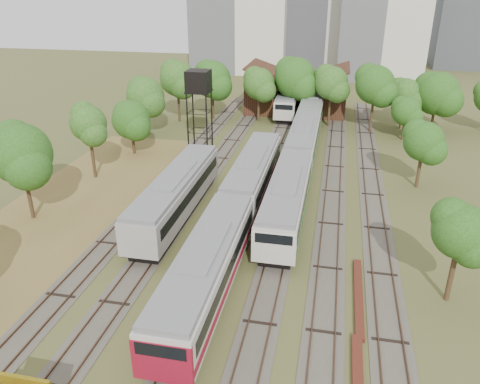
# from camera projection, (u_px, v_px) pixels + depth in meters

# --- Properties ---
(ground) EXTENTS (240.00, 240.00, 0.00)m
(ground) POSITION_uv_depth(u_px,v_px,m) (217.00, 355.00, 27.30)
(ground) COLOR #475123
(ground) RESTS_ON ground
(dry_grass_patch) EXTENTS (14.00, 60.00, 0.04)m
(dry_grass_patch) POSITION_uv_depth(u_px,v_px,m) (26.00, 251.00, 37.79)
(dry_grass_patch) COLOR brown
(dry_grass_patch) RESTS_ON ground
(tracks) EXTENTS (24.60, 80.00, 0.19)m
(tracks) POSITION_uv_depth(u_px,v_px,m) (269.00, 186.00, 49.72)
(tracks) COLOR #4C473D
(tracks) RESTS_ON ground
(railcar_red_set) EXTENTS (3.30, 34.57, 4.09)m
(railcar_red_set) POSITION_uv_depth(u_px,v_px,m) (234.00, 214.00, 39.13)
(railcar_red_set) COLOR black
(railcar_red_set) RESTS_ON ground
(railcar_green_set) EXTENTS (3.30, 52.08, 4.09)m
(railcar_green_set) POSITION_uv_depth(u_px,v_px,m) (303.00, 140.00, 57.13)
(railcar_green_set) COLOR black
(railcar_green_set) RESTS_ON ground
(railcar_rear) EXTENTS (3.19, 16.08, 3.95)m
(railcar_rear) POSITION_uv_depth(u_px,v_px,m) (290.00, 100.00, 76.73)
(railcar_rear) COLOR black
(railcar_rear) RESTS_ON ground
(old_grey_coach) EXTENTS (3.28, 18.00, 4.06)m
(old_grey_coach) POSITION_uv_depth(u_px,v_px,m) (176.00, 194.00, 42.59)
(old_grey_coach) COLOR black
(old_grey_coach) RESTS_ON ground
(water_tower) EXTENTS (2.90, 2.90, 10.04)m
(water_tower) POSITION_uv_depth(u_px,v_px,m) (199.00, 83.00, 57.63)
(water_tower) COLOR black
(water_tower) RESTS_ON ground
(rail_pile_far) EXTENTS (0.56, 8.99, 0.29)m
(rail_pile_far) POSITION_uv_depth(u_px,v_px,m) (358.00, 296.00, 32.16)
(rail_pile_far) COLOR #5A2619
(rail_pile_far) RESTS_ON ground
(maintenance_shed) EXTENTS (16.45, 11.55, 7.58)m
(maintenance_shed) POSITION_uv_depth(u_px,v_px,m) (297.00, 93.00, 78.03)
(maintenance_shed) COLOR #381A14
(maintenance_shed) RESTS_ON ground
(tree_band_left) EXTENTS (7.49, 55.11, 8.95)m
(tree_band_left) POSITION_uv_depth(u_px,v_px,m) (51.00, 154.00, 43.15)
(tree_band_left) COLOR #382616
(tree_band_left) RESTS_ON ground
(tree_band_far) EXTENTS (50.04, 9.63, 9.67)m
(tree_band_far) POSITION_uv_depth(u_px,v_px,m) (324.00, 85.00, 68.62)
(tree_band_far) COLOR #382616
(tree_band_far) RESTS_ON ground
(tree_band_right) EXTENTS (4.54, 40.28, 7.14)m
(tree_band_right) POSITION_uv_depth(u_px,v_px,m) (422.00, 144.00, 47.74)
(tree_band_right) COLOR #382616
(tree_band_right) RESTS_ON ground
(tower_far_right) EXTENTS (12.00, 12.00, 28.00)m
(tower_far_right) POSITION_uv_depth(u_px,v_px,m) (464.00, 8.00, 113.36)
(tower_far_right) COLOR #45494D
(tower_far_right) RESTS_ON ground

